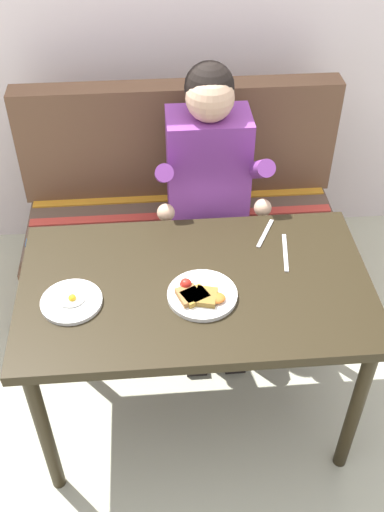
{
  "coord_description": "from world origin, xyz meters",
  "views": [
    {
      "loc": [
        -0.13,
        -1.45,
        2.15
      ],
      "look_at": [
        0.0,
        0.15,
        0.72
      ],
      "focal_mm": 42.1,
      "sensor_mm": 36.0,
      "label": 1
    }
  ],
  "objects_px": {
    "person": "(210,180)",
    "knife": "(285,253)",
    "couch": "(182,232)",
    "plate_eggs": "(71,301)",
    "fork": "(265,233)",
    "plate_breakfast": "(201,295)",
    "table": "(195,300)"
  },
  "relations": [
    {
      "from": "person",
      "to": "fork",
      "type": "bearing_deg",
      "value": -63.76
    },
    {
      "from": "plate_breakfast",
      "to": "plate_eggs",
      "type": "bearing_deg",
      "value": 178.58
    },
    {
      "from": "couch",
      "to": "plate_eggs",
      "type": "distance_m",
      "value": 1.01
    },
    {
      "from": "plate_breakfast",
      "to": "plate_eggs",
      "type": "height_order",
      "value": "plate_breakfast"
    },
    {
      "from": "couch",
      "to": "person",
      "type": "xyz_separation_m",
      "value": [
        0.11,
        -0.17,
        0.41
      ]
    },
    {
      "from": "couch",
      "to": "knife",
      "type": "relative_size",
      "value": 7.2
    },
    {
      "from": "person",
      "to": "fork",
      "type": "height_order",
      "value": "person"
    },
    {
      "from": "person",
      "to": "plate_eggs",
      "type": "height_order",
      "value": "person"
    },
    {
      "from": "table",
      "to": "plate_eggs",
      "type": "distance_m",
      "value": 0.43
    },
    {
      "from": "couch",
      "to": "plate_breakfast",
      "type": "height_order",
      "value": "couch"
    },
    {
      "from": "couch",
      "to": "plate_eggs",
      "type": "relative_size",
      "value": 7.12
    },
    {
      "from": "knife",
      "to": "plate_eggs",
      "type": "bearing_deg",
      "value": -157.32
    },
    {
      "from": "plate_breakfast",
      "to": "fork",
      "type": "bearing_deg",
      "value": 49.22
    },
    {
      "from": "person",
      "to": "knife",
      "type": "xyz_separation_m",
      "value": [
        0.23,
        -0.46,
        -0.01
      ]
    },
    {
      "from": "plate_breakfast",
      "to": "plate_eggs",
      "type": "distance_m",
      "value": 0.42
    },
    {
      "from": "knife",
      "to": "person",
      "type": "bearing_deg",
      "value": 124.49
    },
    {
      "from": "plate_breakfast",
      "to": "table",
      "type": "bearing_deg",
      "value": 98.75
    },
    {
      "from": "plate_breakfast",
      "to": "plate_eggs",
      "type": "xyz_separation_m",
      "value": [
        -0.42,
        0.01,
        -0.01
      ]
    },
    {
      "from": "plate_eggs",
      "to": "knife",
      "type": "height_order",
      "value": "plate_eggs"
    },
    {
      "from": "plate_breakfast",
      "to": "knife",
      "type": "relative_size",
      "value": 1.16
    },
    {
      "from": "knife",
      "to": "fork",
      "type": "bearing_deg",
      "value": 123.72
    },
    {
      "from": "table",
      "to": "person",
      "type": "xyz_separation_m",
      "value": [
        0.11,
        0.59,
        0.09
      ]
    },
    {
      "from": "person",
      "to": "plate_breakfast",
      "type": "distance_m",
      "value": 0.67
    },
    {
      "from": "person",
      "to": "couch",
      "type": "bearing_deg",
      "value": 121.81
    },
    {
      "from": "plate_eggs",
      "to": "fork",
      "type": "relative_size",
      "value": 1.19
    },
    {
      "from": "couch",
      "to": "fork",
      "type": "bearing_deg",
      "value": -61.83
    },
    {
      "from": "fork",
      "to": "knife",
      "type": "xyz_separation_m",
      "value": [
        0.05,
        -0.11,
        0.0
      ]
    },
    {
      "from": "plate_eggs",
      "to": "couch",
      "type": "bearing_deg",
      "value": 63.45
    },
    {
      "from": "table",
      "to": "plate_eggs",
      "type": "relative_size",
      "value": 5.93
    },
    {
      "from": "person",
      "to": "knife",
      "type": "relative_size",
      "value": 6.06
    },
    {
      "from": "plate_eggs",
      "to": "fork",
      "type": "xyz_separation_m",
      "value": [
        0.69,
        0.3,
        -0.01
      ]
    },
    {
      "from": "table",
      "to": "person",
      "type": "distance_m",
      "value": 0.61
    }
  ]
}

